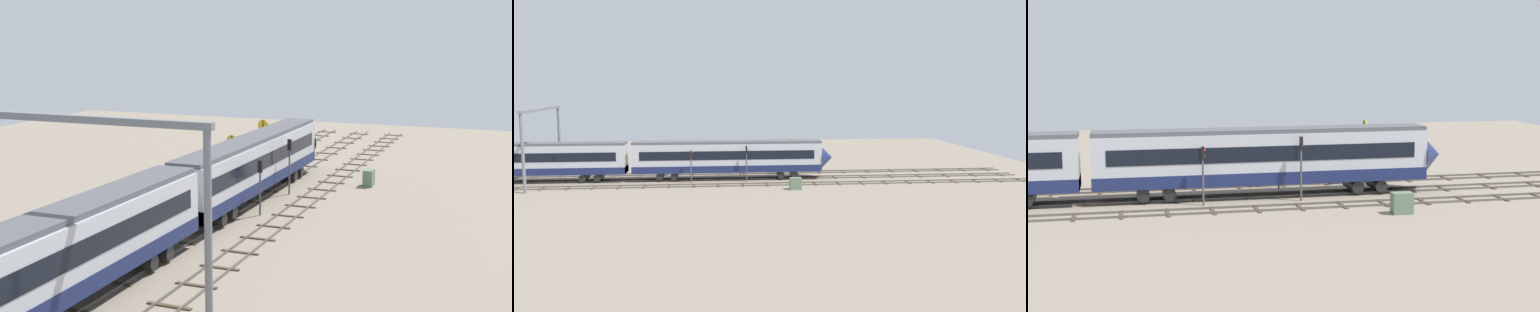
% 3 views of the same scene
% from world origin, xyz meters
% --- Properties ---
extents(ground_plane, '(95.54, 95.54, 0.00)m').
position_xyz_m(ground_plane, '(0.00, 0.00, 0.00)').
color(ground_plane, gray).
extents(track_near_foreground, '(79.54, 2.40, 0.16)m').
position_xyz_m(track_near_foreground, '(-0.00, -4.32, 0.06)').
color(track_near_foreground, '#59544C').
rests_on(track_near_foreground, ground).
extents(track_with_train, '(79.54, 2.40, 0.16)m').
position_xyz_m(track_with_train, '(0.00, 0.00, 0.07)').
color(track_with_train, '#59544C').
rests_on(track_with_train, ground).
extents(track_middle, '(79.54, 2.40, 0.16)m').
position_xyz_m(track_middle, '(0.00, 4.32, 0.07)').
color(track_middle, '#59544C').
rests_on(track_middle, ground).
extents(train, '(50.40, 3.24, 4.80)m').
position_xyz_m(train, '(-10.57, 0.00, 2.66)').
color(train, '#B7BCC6').
rests_on(train, ground).
extents(overhead_gantry, '(0.40, 14.62, 9.28)m').
position_xyz_m(overhead_gantry, '(-21.67, 0.04, 6.64)').
color(overhead_gantry, slate).
rests_on(overhead_gantry, ground).
extents(speed_sign_near_foreground, '(0.14, 0.94, 4.70)m').
position_xyz_m(speed_sign_near_foreground, '(2.94, 2.60, 3.09)').
color(speed_sign_near_foreground, '#4C4C51').
rests_on(speed_sign_near_foreground, ground).
extents(speed_sign_mid_trackside, '(0.14, 1.03, 5.17)m').
position_xyz_m(speed_sign_mid_trackside, '(9.64, 2.39, 3.45)').
color(speed_sign_mid_trackside, '#4C4C51').
rests_on(speed_sign_mid_trackside, ground).
extents(signal_light_trackside_approach, '(0.31, 0.32, 4.06)m').
position_xyz_m(signal_light_trackside_approach, '(-3.34, -2.36, 2.68)').
color(signal_light_trackside_approach, '#4C4C51').
rests_on(signal_light_trackside_approach, ground).
extents(signal_light_trackside_departure, '(0.31, 0.32, 4.55)m').
position_xyz_m(signal_light_trackside_departure, '(3.53, -2.24, 2.98)').
color(signal_light_trackside_departure, '#4C4C51').
rests_on(signal_light_trackside_departure, ground).
extents(relay_cabinet, '(1.38, 0.80, 1.40)m').
position_xyz_m(relay_cabinet, '(8.97, -7.59, 0.70)').
color(relay_cabinet, '#597259').
rests_on(relay_cabinet, ground).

